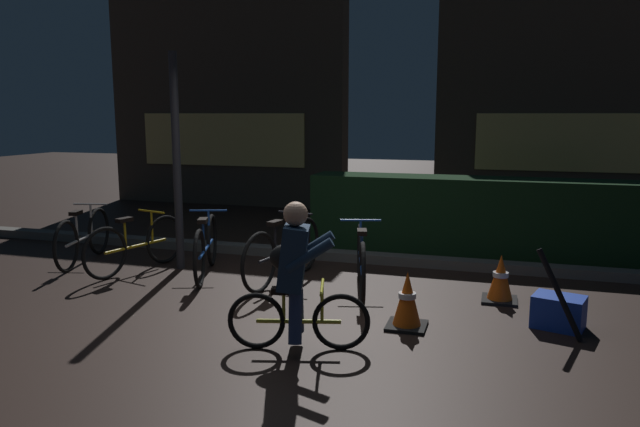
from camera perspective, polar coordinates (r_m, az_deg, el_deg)
ground_plane at (r=6.04m, az=-3.52°, el=-9.27°), size 40.00×40.00×0.00m
sidewalk_curb at (r=8.04m, az=1.96°, el=-4.04°), size 12.00×0.24×0.12m
hedge_row at (r=8.57m, az=15.27°, el=-0.28°), size 4.80×0.70×1.07m
storefront_left at (r=13.15m, az=-8.94°, el=11.46°), size 5.26×0.54×4.86m
storefront_right at (r=12.63m, az=23.54°, el=10.99°), size 5.34×0.54×4.91m
street_post at (r=7.62m, az=-13.51°, el=4.74°), size 0.10×0.10×2.69m
parked_bike_leftmost at (r=8.44m, az=-21.65°, el=-2.10°), size 0.51×1.59×0.75m
parked_bike_left_mid at (r=7.77m, az=-17.11°, el=-2.88°), size 0.53×1.54×0.73m
parked_bike_center_left at (r=7.35m, az=-10.83°, el=-3.19°), size 0.60×1.59×0.77m
parked_bike_center_right at (r=6.97m, az=-3.51°, el=-3.67°), size 0.46×1.69×0.79m
parked_bike_right_mid at (r=6.58m, az=3.94°, el=-4.53°), size 0.53×1.61×0.76m
traffic_cone_near at (r=5.57m, az=8.32°, el=-8.23°), size 0.36×0.36×0.53m
traffic_cone_far at (r=6.54m, az=16.84°, el=-6.01°), size 0.36×0.36×0.50m
blue_crate at (r=5.96m, az=21.81°, el=-8.70°), size 0.51×0.43×0.30m
cyclist at (r=4.94m, az=-2.36°, el=-5.92°), size 1.16×0.50×1.25m
closed_umbrella at (r=5.65m, az=21.89°, el=-7.17°), size 0.43×0.20×0.78m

